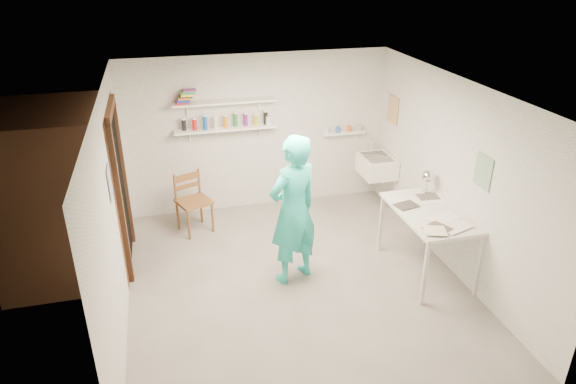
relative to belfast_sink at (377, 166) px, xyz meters
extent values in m
cube|color=slate|center=(-1.75, -1.70, -0.71)|extent=(4.00, 4.50, 0.02)
cube|color=silver|center=(-1.75, -1.70, 1.71)|extent=(4.00, 4.50, 0.02)
cube|color=silver|center=(-1.75, 0.56, 0.50)|extent=(4.00, 0.02, 2.40)
cube|color=silver|center=(-1.75, -3.96, 0.50)|extent=(4.00, 0.02, 2.40)
cube|color=silver|center=(-3.76, -1.70, 0.50)|extent=(0.02, 4.50, 2.40)
cube|color=silver|center=(0.26, -1.70, 0.50)|extent=(0.02, 4.50, 2.40)
cube|color=black|center=(-3.74, -0.65, 0.30)|extent=(0.02, 0.90, 2.00)
cube|color=brown|center=(-4.45, -0.65, 0.35)|extent=(1.40, 1.50, 2.10)
cube|color=brown|center=(-3.72, -0.65, 1.35)|extent=(0.06, 1.05, 0.10)
cube|color=brown|center=(-3.72, -1.15, 0.30)|extent=(0.06, 0.10, 2.00)
cube|color=brown|center=(-3.72, -0.15, 0.30)|extent=(0.06, 0.10, 2.00)
cube|color=white|center=(-2.25, 0.43, 0.65)|extent=(1.50, 0.22, 0.03)
cube|color=white|center=(-2.25, 0.43, 1.05)|extent=(1.50, 0.22, 0.03)
cube|color=white|center=(-0.40, 0.47, 0.42)|extent=(0.70, 0.14, 0.03)
cube|color=#334C7F|center=(-3.74, -1.65, 0.85)|extent=(0.01, 0.28, 0.36)
cube|color=#995933|center=(0.24, 0.10, 0.85)|extent=(0.01, 0.34, 0.42)
cube|color=#3F724C|center=(0.24, -2.25, 0.80)|extent=(0.01, 0.30, 0.38)
cube|color=white|center=(0.00, 0.00, 0.00)|extent=(0.48, 0.60, 0.30)
imported|color=#27C5B5|center=(-1.76, -1.58, 0.24)|extent=(0.81, 0.69, 1.88)
cylinder|color=beige|center=(-1.67, -1.38, 0.55)|extent=(0.32, 0.17, 0.34)
cube|color=brown|center=(-2.83, -0.08, -0.23)|extent=(0.56, 0.55, 0.94)
cube|color=silver|center=(-0.11, -1.87, -0.27)|extent=(0.78, 1.30, 0.86)
sphere|color=silver|center=(0.10, -1.35, 0.38)|extent=(0.16, 0.16, 0.16)
cylinder|color=black|center=(-2.87, 0.43, 0.75)|extent=(0.06, 0.06, 0.17)
cylinder|color=red|center=(-2.72, 0.43, 0.75)|extent=(0.06, 0.06, 0.17)
cylinder|color=blue|center=(-2.56, 0.43, 0.75)|extent=(0.06, 0.06, 0.17)
cylinder|color=white|center=(-2.41, 0.43, 0.75)|extent=(0.06, 0.06, 0.17)
cylinder|color=orange|center=(-2.25, 0.43, 0.75)|extent=(0.06, 0.06, 0.17)
cylinder|color=#268C3F|center=(-2.09, 0.43, 0.75)|extent=(0.06, 0.06, 0.17)
cylinder|color=#8C268C|center=(-1.94, 0.43, 0.75)|extent=(0.06, 0.06, 0.17)
cylinder|color=gold|center=(-1.78, 0.43, 0.75)|extent=(0.06, 0.06, 0.17)
cylinder|color=black|center=(-1.63, 0.43, 0.75)|extent=(0.06, 0.06, 0.17)
cube|color=red|center=(-2.85, 0.43, 1.08)|extent=(0.18, 0.14, 0.03)
cube|color=#1933A5|center=(-2.83, 0.43, 1.11)|extent=(0.18, 0.14, 0.03)
cube|color=orange|center=(-2.81, 0.43, 1.14)|extent=(0.18, 0.14, 0.03)
cube|color=black|center=(-2.79, 0.43, 1.16)|extent=(0.18, 0.14, 0.03)
cube|color=yellow|center=(-2.77, 0.43, 1.19)|extent=(0.18, 0.14, 0.03)
cube|color=#338C4C|center=(-2.75, 0.43, 1.22)|extent=(0.18, 0.14, 0.03)
cube|color=#8C3F8C|center=(-2.73, 0.43, 1.25)|extent=(0.18, 0.14, 0.03)
cylinder|color=silver|center=(-0.61, 0.47, 0.48)|extent=(0.07, 0.07, 0.09)
cylinder|color=#335999|center=(-0.47, 0.47, 0.48)|extent=(0.07, 0.07, 0.09)
cylinder|color=orange|center=(-0.33, 0.47, 0.48)|extent=(0.07, 0.07, 0.09)
cylinder|color=#999999|center=(-0.19, 0.47, 0.48)|extent=(0.07, 0.07, 0.09)
cube|color=silver|center=(-0.11, -1.87, 0.17)|extent=(0.30, 0.22, 0.00)
cube|color=#4C4742|center=(-0.11, -1.87, 0.17)|extent=(0.30, 0.22, 0.00)
cube|color=beige|center=(-0.11, -1.87, 0.17)|extent=(0.30, 0.22, 0.00)
cube|color=#383330|center=(-0.11, -1.87, 0.18)|extent=(0.30, 0.22, 0.00)
cube|color=silver|center=(-0.11, -1.87, 0.18)|extent=(0.30, 0.22, 0.00)
cube|color=silver|center=(-0.11, -1.87, 0.19)|extent=(0.30, 0.22, 0.00)
cube|color=#4C4742|center=(-0.11, -1.87, 0.19)|extent=(0.30, 0.22, 0.00)
cube|color=beige|center=(-0.11, -1.87, 0.19)|extent=(0.30, 0.22, 0.00)
camera|label=1|loc=(-3.15, -6.78, 3.01)|focal=32.00mm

